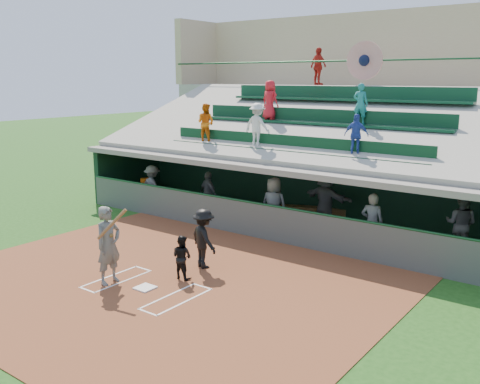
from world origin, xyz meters
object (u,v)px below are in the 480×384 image
Objects in this scene: home_plate at (145,288)px; batter_at_plate at (109,245)px; catcher at (182,257)px; water_cooler at (145,183)px; white_table at (147,197)px.

home_plate is 1.37m from batter_at_plate.
catcher is 8.12m from water_cooler.
water_cooler reaches higher than home_plate.
batter_at_plate reaches higher than catcher.
water_cooler is at bearing 136.30° from home_plate.
batter_at_plate is 1.81m from catcher.
batter_at_plate is 5.14× the size of water_cooler.
home_plate is 8.57m from white_table.
home_plate is 1.19m from catcher.
home_plate is 0.56× the size of white_table.
white_table is at bearing -39.69° from catcher.
catcher is (0.25, 1.03, 0.54)m from home_plate.
water_cooler reaches higher than white_table.
home_plate is 8.63m from water_cooler.
home_plate is at bearing -25.17° from white_table.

